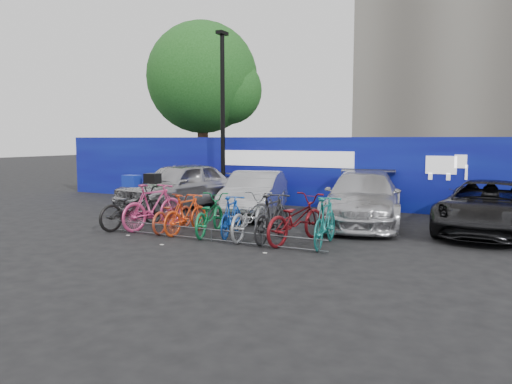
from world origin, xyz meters
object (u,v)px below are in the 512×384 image
Objects in this scene: car_1 at (255,194)px; car_3 at (488,207)px; bike_4 at (209,215)px; bike_5 at (231,216)px; bike_0 at (133,207)px; bike_3 at (186,214)px; lamppost at (223,113)px; car_2 at (363,198)px; bike_6 at (249,216)px; car_0 at (179,185)px; bike_8 at (296,219)px; bike_7 at (272,218)px; bike_9 at (325,222)px; bike_rack at (211,235)px; bike_1 at (153,206)px; bike_2 at (172,214)px; tree at (207,80)px.

car_3 is at bearing -13.95° from car_1.
bike_4 reaches higher than bike_5.
car_3 is at bearing -146.84° from bike_0.
car_1 is 3.43m from bike_3.
lamppost is at bearing -64.34° from bike_3.
car_1 is 0.83× the size of car_2.
bike_6 is (0.49, 0.00, 0.04)m from bike_5.
lamppost is at bearing 81.83° from car_0.
bike_4 is (2.73, -5.34, -2.77)m from lamppost.
car_1 reaches higher than bike_8.
bike_0 is (-8.38, -3.47, -0.10)m from car_3.
lamppost is at bearing -75.62° from bike_4.
bike_4 is at bearing -62.92° from lamppost.
car_0 is at bearing -48.38° from bike_3.
bike_4 is (2.29, 0.11, -0.05)m from bike_0.
bike_6 is at bearing -79.83° from car_1.
bike_7 reaches higher than bike_9.
car_1 is 3.31m from bike_4.
car_2 reaches higher than bike_7.
bike_4 is 1.73m from bike_7.
car_2 is 2.70× the size of bike_9.
car_3 is (3.14, 0.06, -0.06)m from car_2.
lamppost is 7.77m from bike_8.
car_1 is 3.38m from bike_5.
bike_7 is at bearing 25.82° from bike_rack.
bike_1 reaches higher than bike_6.
bike_9 is at bearing -170.60° from bike_8.
bike_4 is 0.91× the size of bike_8.
car_0 is 4.23m from bike_2.
car_1 is 3.54m from bike_1.
bike_9 is at bearing 165.81° from bike_5.
bike_1 reaches higher than bike_4.
bike_6 is (3.81, -5.29, -2.74)m from lamppost.
bike_1 is (1.68, -3.53, -0.18)m from car_0.
bike_0 is (-2.76, 0.54, 0.39)m from bike_rack.
car_1 is 4.71m from bike_9.
bike_rack is 3.40× the size of bike_5.
bike_2 is 0.83× the size of bike_8.
lamppost is 3.02× the size of bike_6.
car_1 reaches higher than bike_6.
bike_4 is 0.94× the size of bike_6.
bike_2 is 2.17m from bike_6.
bike_4 is at bearing -142.69° from car_2.
bike_9 is at bearing -168.08° from bike_0.
car_0 is 2.98m from car_1.
tree reaches higher than bike_6.
car_2 is at bearing -88.39° from bike_8.
bike_2 reaches higher than bike_rack.
bike_0 is at bearing -62.11° from car_0.
car_0 is 0.93× the size of car_2.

